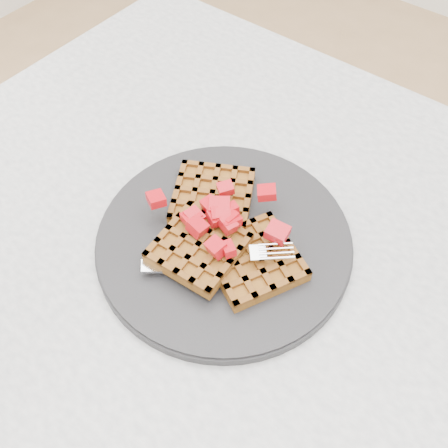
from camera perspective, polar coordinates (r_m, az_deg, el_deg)
table at (r=0.68m, az=9.60°, el=-12.97°), size 1.20×0.80×0.75m
plate at (r=0.60m, az=0.00°, el=-1.83°), size 0.31×0.31×0.02m
waffles at (r=0.58m, az=-0.22°, el=-0.99°), size 0.22×0.19×0.03m
strawberry_pile at (r=0.56m, az=0.00°, el=0.85°), size 0.15×0.15×0.02m
fork at (r=0.56m, az=0.50°, el=-4.56°), size 0.15×0.14×0.02m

